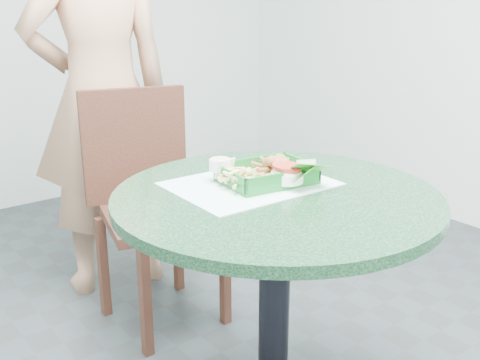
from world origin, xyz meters
TOP-DOWN VIEW (x-y plane):
  - cafe_table at (0.00, 0.00)m, footprint 0.87×0.87m
  - dining_chair at (0.07, 0.84)m, footprint 0.42×0.42m
  - diner_person at (0.05, 1.18)m, footprint 0.79×0.58m
  - placemat at (-0.01, 0.10)m, footprint 0.43×0.33m
  - food_basket at (0.03, 0.08)m, footprint 0.24×0.18m
  - crab_sandwich at (0.06, 0.07)m, footprint 0.12×0.12m
  - fries_pile at (-0.06, 0.09)m, footprint 0.10×0.11m
  - sauce_ramekin at (-0.07, 0.15)m, footprint 0.06×0.06m
  - garnish_cup at (0.07, 0.01)m, footprint 0.13×0.13m

SIDE VIEW (x-z plane):
  - dining_chair at x=0.07m, z-range 0.07..1.00m
  - cafe_table at x=0.00m, z-range 0.21..0.96m
  - placemat at x=-0.01m, z-range 0.75..0.75m
  - food_basket at x=0.03m, z-range 0.74..0.79m
  - fries_pile at x=-0.06m, z-range 0.77..0.80m
  - garnish_cup at x=0.07m, z-range 0.77..0.82m
  - crab_sandwich at x=0.06m, z-range 0.76..0.84m
  - sauce_ramekin at x=-0.07m, z-range 0.78..0.82m
  - diner_person at x=0.05m, z-range 0.00..2.01m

